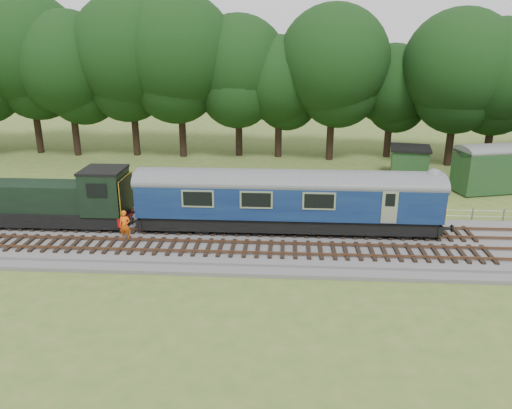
{
  "coord_description": "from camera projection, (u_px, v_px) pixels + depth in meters",
  "views": [
    {
      "loc": [
        5.72,
        -27.22,
        11.64
      ],
      "look_at": [
        3.9,
        1.4,
        2.0
      ],
      "focal_mm": 35.0,
      "sensor_mm": 36.0,
      "label": 1
    }
  ],
  "objects": [
    {
      "name": "worker",
      "position": [
        125.0,
        225.0,
        28.98
      ],
      "size": [
        0.67,
        0.45,
        1.8
      ],
      "primitive_type": "imported",
      "rotation": [
        0.0,
        0.0,
        0.03
      ],
      "color": "#F5590C",
      "rests_on": "ballast"
    },
    {
      "name": "ballast",
      "position": [
        189.0,
        240.0,
        29.75
      ],
      "size": [
        70.0,
        7.0,
        0.35
      ],
      "primitive_type": "cube",
      "color": "#4C4C4F",
      "rests_on": "ground"
    },
    {
      "name": "shed",
      "position": [
        409.0,
        162.0,
        43.19
      ],
      "size": [
        3.86,
        3.86,
        2.71
      ],
      "rotation": [
        0.0,
        0.0,
        -0.18
      ],
      "color": "#1C3E1D",
      "rests_on": "ground"
    },
    {
      "name": "track_south",
      "position": [
        184.0,
        247.0,
        28.16
      ],
      "size": [
        67.2,
        2.4,
        0.21
      ],
      "color": "black",
      "rests_on": "ballast"
    },
    {
      "name": "shunter_loco",
      "position": [
        63.0,
        201.0,
        30.99
      ],
      "size": [
        8.91,
        2.6,
        3.38
      ],
      "color": "black",
      "rests_on": "ground"
    },
    {
      "name": "tree_line",
      "position": [
        231.0,
        158.0,
        50.62
      ],
      "size": [
        70.0,
        8.0,
        18.0
      ],
      "primitive_type": null,
      "color": "black",
      "rests_on": "ground"
    },
    {
      "name": "dmu_railcar",
      "position": [
        288.0,
        196.0,
        29.95
      ],
      "size": [
        18.05,
        2.86,
        3.88
      ],
      "color": "black",
      "rests_on": "ground"
    },
    {
      "name": "fence",
      "position": [
        202.0,
        217.0,
        34.06
      ],
      "size": [
        64.0,
        0.12,
        1.0
      ],
      "primitive_type": null,
      "color": "#6B6054",
      "rests_on": "ground"
    },
    {
      "name": "ground",
      "position": [
        189.0,
        242.0,
        29.81
      ],
      "size": [
        120.0,
        120.0,
        0.0
      ],
      "primitive_type": "plane",
      "color": "#436424",
      "rests_on": "ground"
    },
    {
      "name": "track_north",
      "position": [
        193.0,
        227.0,
        31.0
      ],
      "size": [
        67.2,
        2.4,
        0.21
      ],
      "color": "black",
      "rests_on": "ballast"
    }
  ]
}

